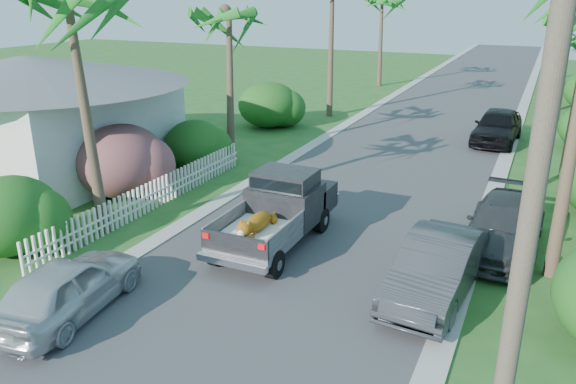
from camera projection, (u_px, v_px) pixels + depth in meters
The scene contains 20 objects.
ground at pixel (225, 334), 12.09m from camera, with size 120.00×120.00×0.00m, color #27531F.
road at pixel (441, 115), 33.44m from camera, with size 8.00×100.00×0.02m, color #38383A.
curb_left at pixel (372, 109), 35.13m from camera, with size 0.60×100.00×0.06m, color #A5A39E.
curb_right at pixel (518, 121), 31.73m from camera, with size 0.60×100.00×0.06m, color #A5A39E.
pickup_truck at pixel (281, 208), 16.36m from camera, with size 1.98×5.12×2.06m.
parked_car_rn at pixel (436, 268), 13.35m from camera, with size 1.57×4.49×1.48m, color #333538.
parked_car_rm at pixel (504, 226), 15.85m from camera, with size 1.96×4.83×1.40m, color #303336.
parked_car_rf at pixel (497, 126), 27.04m from camera, with size 1.94×4.81×1.64m, color black.
parked_car_ln at pixel (68, 288), 12.60m from camera, with size 1.62×4.03×1.37m, color silver.
palm_l_b at pixel (227, 12), 22.96m from camera, with size 4.40×4.40×7.40m.
shrub_l_a at pixel (9, 216), 15.54m from camera, with size 2.60×2.86×2.20m, color #154C18.
shrub_l_b at pixel (121, 161), 19.86m from camera, with size 3.00×3.30×2.60m, color #C31B64.
shrub_l_c at pixel (195, 144), 23.22m from camera, with size 2.40×2.64×2.00m, color #154C18.
shrub_l_d at pixel (269, 105), 30.22m from camera, with size 3.20×3.52×2.40m, color #154C18.
picket_fence at pixel (156, 194), 18.99m from camera, with size 0.10×11.00×1.00m, color white.
house_left at pixel (34, 119), 22.50m from camera, with size 9.00×8.00×4.60m.
utility_pole_a at pixel (532, 204), 6.61m from camera, with size 1.60×0.26×9.00m.
utility_pole_b at pixel (553, 64), 19.42m from camera, with size 1.60×0.26×9.00m.
utility_pole_c at pixel (557, 35), 32.24m from camera, with size 1.60×0.26×9.00m.
utility_pole_d at pixel (559, 23), 45.05m from camera, with size 1.60×0.26×9.00m.
Camera 1 is at (5.58, -8.82, 6.96)m, focal length 35.00 mm.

